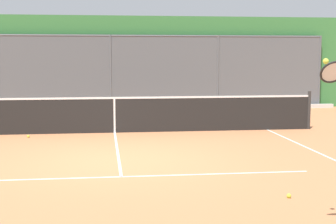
% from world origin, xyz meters
% --- Properties ---
extents(ground_plane, '(60.00, 60.00, 0.00)m').
position_xyz_m(ground_plane, '(0.00, 0.00, 0.00)').
color(ground_plane, '#C67A4C').
extents(court_line_markings, '(8.53, 9.15, 0.01)m').
position_xyz_m(court_line_markings, '(0.00, 1.74, 0.00)').
color(court_line_markings, white).
rests_on(court_line_markings, ground).
extents(fence_backdrop, '(19.49, 1.37, 3.56)m').
position_xyz_m(fence_backdrop, '(-0.00, -9.98, 1.76)').
color(fence_backdrop, '#565B60').
rests_on(fence_backdrop, ground).
extents(tennis_net, '(10.96, 0.09, 1.07)m').
position_xyz_m(tennis_net, '(0.00, -3.64, 0.49)').
color(tennis_net, '#2D2D2D').
rests_on(tennis_net, ground).
extents(tennis_ball_by_sideline, '(0.07, 0.07, 0.07)m').
position_xyz_m(tennis_ball_by_sideline, '(2.18, -3.10, 0.03)').
color(tennis_ball_by_sideline, '#C1D138').
rests_on(tennis_ball_by_sideline, ground).
extents(tennis_ball_mid_court, '(0.07, 0.07, 0.07)m').
position_xyz_m(tennis_ball_mid_court, '(-2.37, 2.98, 0.03)').
color(tennis_ball_mid_court, '#C1D138').
rests_on(tennis_ball_mid_court, ground).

